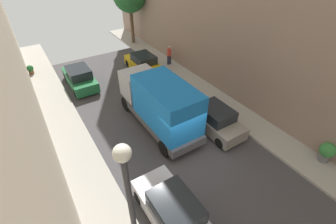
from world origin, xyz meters
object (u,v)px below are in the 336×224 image
(parked_car_left_2, at_px, (174,212))
(potted_plant_0, at_px, (327,151))
(parked_car_left_3, at_px, (80,78))
(lamp_post, at_px, (130,201))
(potted_plant_1, at_px, (30,69))
(delivery_truck, at_px, (159,103))
(pedestrian, at_px, (169,54))
(parked_car_right_1, at_px, (213,119))
(parked_car_right_2, at_px, (143,64))

(parked_car_left_2, distance_m, potted_plant_0, 8.56)
(parked_car_left_3, relative_size, lamp_post, 0.71)
(potted_plant_0, relative_size, potted_plant_1, 1.48)
(delivery_truck, relative_size, potted_plant_1, 8.62)
(parked_car_left_3, relative_size, pedestrian, 2.44)
(parked_car_left_2, height_order, parked_car_right_1, same)
(parked_car_right_2, distance_m, pedestrian, 2.55)
(parked_car_left_3, distance_m, potted_plant_1, 5.08)
(parked_car_left_2, height_order, parked_car_left_3, same)
(parked_car_right_2, relative_size, lamp_post, 0.71)
(parked_car_left_3, relative_size, potted_plant_1, 5.49)
(parked_car_left_3, relative_size, parked_car_right_1, 1.00)
(parked_car_right_1, bearing_deg, parked_car_right_2, 90.00)
(parked_car_left_2, height_order, potted_plant_1, parked_car_left_2)
(potted_plant_0, xyz_separation_m, potted_plant_1, (-11.48, 18.88, -0.22))
(parked_car_right_1, bearing_deg, parked_car_left_3, 119.45)
(parked_car_right_1, xyz_separation_m, potted_plant_0, (3.03, -5.26, 0.07))
(potted_plant_0, height_order, potted_plant_1, potted_plant_0)
(parked_car_left_2, distance_m, lamp_post, 3.84)
(parked_car_left_2, distance_m, parked_car_right_2, 13.95)
(delivery_truck, height_order, pedestrian, delivery_truck)
(pedestrian, xyz_separation_m, potted_plant_0, (0.51, -14.13, -0.28))
(parked_car_left_2, xyz_separation_m, potted_plant_0, (8.43, -1.52, 0.07))
(potted_plant_0, bearing_deg, parked_car_left_3, 119.61)
(parked_car_left_3, bearing_deg, potted_plant_0, -60.39)
(parked_car_right_1, relative_size, lamp_post, 0.71)
(delivery_truck, bearing_deg, parked_car_right_2, 69.56)
(potted_plant_0, bearing_deg, parked_car_right_1, 119.91)
(potted_plant_1, bearing_deg, parked_car_right_1, -58.16)
(parked_car_left_3, height_order, potted_plant_0, parked_car_left_3)
(parked_car_right_2, relative_size, potted_plant_1, 5.49)
(pedestrian, bearing_deg, parked_car_right_2, 174.34)
(potted_plant_1, bearing_deg, parked_car_left_2, -80.01)
(parked_car_left_2, bearing_deg, potted_plant_0, -10.21)
(parked_car_left_2, relative_size, lamp_post, 0.71)
(parked_car_right_2, height_order, pedestrian, pedestrian)
(parked_car_left_3, relative_size, delivery_truck, 0.64)
(parked_car_left_3, xyz_separation_m, pedestrian, (7.91, -0.70, 0.35))
(pedestrian, height_order, lamp_post, lamp_post)
(potted_plant_0, distance_m, lamp_post, 10.84)
(parked_car_right_2, distance_m, potted_plant_1, 9.58)
(pedestrian, relative_size, potted_plant_1, 2.25)
(parked_car_right_1, distance_m, pedestrian, 9.22)
(potted_plant_0, xyz_separation_m, lamp_post, (-10.33, 0.85, 3.20))
(parked_car_right_2, height_order, potted_plant_1, parked_car_right_2)
(parked_car_left_2, bearing_deg, parked_car_right_1, 34.71)
(parked_car_right_1, bearing_deg, parked_car_left_2, -145.29)
(parked_car_right_2, relative_size, potted_plant_0, 3.71)
(parked_car_left_2, height_order, potted_plant_0, parked_car_left_2)
(parked_car_left_2, distance_m, pedestrian, 14.89)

